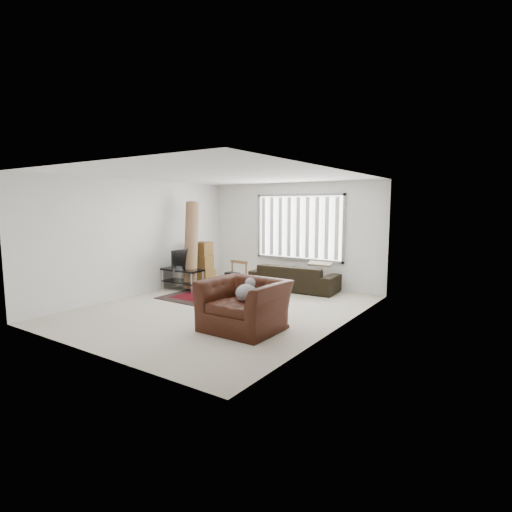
% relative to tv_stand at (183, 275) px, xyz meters
% --- Properties ---
extents(room, '(6.00, 6.02, 2.71)m').
position_rel_tv_stand_xyz_m(room, '(1.98, -0.36, 1.37)').
color(room, beige).
rests_on(room, ground).
extents(persian_rug, '(2.30, 1.56, 0.02)m').
position_rel_tv_stand_xyz_m(persian_rug, '(1.24, -0.30, -0.38)').
color(persian_rug, black).
rests_on(persian_rug, ground).
extents(tv_stand, '(1.08, 0.49, 0.54)m').
position_rel_tv_stand_xyz_m(tv_stand, '(0.00, 0.00, 0.00)').
color(tv_stand, black).
rests_on(tv_stand, ground).
extents(tv, '(0.11, 0.88, 0.50)m').
position_rel_tv_stand_xyz_m(tv, '(0.00, 0.00, 0.40)').
color(tv, black).
rests_on(tv, tv_stand).
extents(subwoofer, '(0.49, 0.49, 0.39)m').
position_rel_tv_stand_xyz_m(subwoofer, '(1.27, -0.30, -0.18)').
color(subwoofer, black).
rests_on(subwoofer, persian_rug).
extents(moving_boxes, '(0.49, 0.46, 1.15)m').
position_rel_tv_stand_xyz_m(moving_boxes, '(-0.00, 0.78, 0.14)').
color(moving_boxes, brown).
rests_on(moving_boxes, ground).
extents(white_flatpack, '(0.52, 0.30, 0.62)m').
position_rel_tv_stand_xyz_m(white_flatpack, '(-0.13, 0.31, -0.08)').
color(white_flatpack, silver).
rests_on(white_flatpack, ground).
extents(rolled_rug, '(0.75, 0.92, 2.22)m').
position_rel_tv_stand_xyz_m(rolled_rug, '(0.04, 0.29, 0.72)').
color(rolled_rug, brown).
rests_on(rolled_rug, ground).
extents(sofa, '(2.25, 1.09, 0.84)m').
position_rel_tv_stand_xyz_m(sofa, '(2.30, 1.58, 0.03)').
color(sofa, black).
rests_on(sofa, ground).
extents(side_chair, '(0.55, 0.55, 0.92)m').
position_rel_tv_stand_xyz_m(side_chair, '(1.87, -0.38, 0.11)').
color(side_chair, '#968162').
rests_on(side_chair, ground).
extents(armchair, '(1.33, 1.16, 0.98)m').
position_rel_tv_stand_xyz_m(armchair, '(3.14, -1.74, 0.10)').
color(armchair, '#34140A').
rests_on(armchair, ground).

